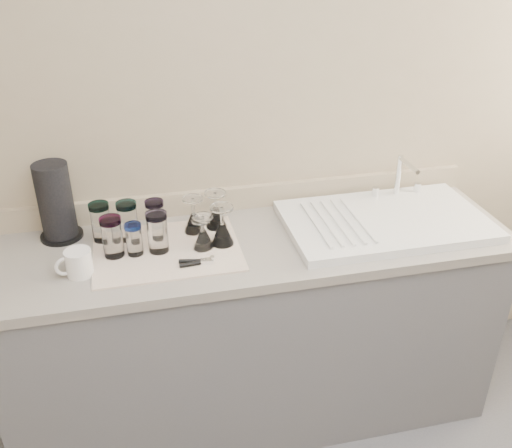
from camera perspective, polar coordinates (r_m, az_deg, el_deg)
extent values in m
cube|color=tan|center=(2.36, -1.79, 9.36)|extent=(3.50, 0.04, 2.50)
cube|color=slate|center=(2.51, -0.12, -10.90)|extent=(2.00, 0.60, 0.86)
cube|color=gray|center=(2.25, -0.13, -2.06)|extent=(2.06, 0.62, 0.04)
cube|color=white|center=(2.40, 12.77, 0.28)|extent=(0.82, 0.50, 0.03)
cylinder|color=silver|center=(2.57, 14.04, 4.79)|extent=(0.02, 0.02, 0.18)
cylinder|color=silver|center=(2.48, 15.05, 5.73)|extent=(0.02, 0.16, 0.02)
cylinder|color=silver|center=(2.56, 11.84, 3.19)|extent=(0.03, 0.03, 0.04)
cylinder|color=silver|center=(2.65, 15.81, 3.56)|extent=(0.03, 0.03, 0.04)
cube|color=white|center=(2.20, -8.89, -2.58)|extent=(0.55, 0.42, 0.01)
cylinder|color=white|center=(2.28, -15.23, -0.01)|extent=(0.07, 0.07, 0.14)
cylinder|color=#12927A|center=(2.24, -15.48, 1.73)|extent=(0.08, 0.08, 0.02)
cylinder|color=white|center=(2.26, -12.67, 0.07)|extent=(0.07, 0.07, 0.14)
cylinder|color=#34BBAF|center=(2.22, -12.88, 1.85)|extent=(0.08, 0.08, 0.02)
cylinder|color=white|center=(2.27, -10.01, 0.41)|extent=(0.07, 0.07, 0.13)
cylinder|color=#6D40AD|center=(2.24, -10.16, 2.05)|extent=(0.07, 0.07, 0.02)
cylinder|color=white|center=(2.16, -14.14, -1.48)|extent=(0.07, 0.07, 0.14)
cylinder|color=#D91C96|center=(2.12, -14.39, 0.35)|extent=(0.08, 0.08, 0.02)
cylinder|color=white|center=(2.16, -12.08, -1.67)|extent=(0.06, 0.06, 0.11)
cylinder|color=blue|center=(2.13, -12.25, -0.22)|extent=(0.06, 0.06, 0.02)
cylinder|color=white|center=(2.16, -9.79, -1.03)|extent=(0.08, 0.08, 0.14)
cylinder|color=#A688DD|center=(2.12, -9.97, 0.84)|extent=(0.08, 0.08, 0.02)
cone|color=white|center=(2.28, -6.22, 0.16)|extent=(0.08, 0.08, 0.08)
cylinder|color=white|center=(2.25, -6.31, 1.71)|extent=(0.01, 0.01, 0.06)
cylinder|color=white|center=(2.24, -6.36, 2.51)|extent=(0.08, 0.08, 0.01)
cone|color=white|center=(2.31, -4.01, 0.64)|extent=(0.09, 0.09, 0.08)
cylinder|color=white|center=(2.28, -4.07, 2.25)|extent=(0.01, 0.01, 0.06)
cylinder|color=white|center=(2.26, -4.11, 3.08)|extent=(0.09, 0.09, 0.01)
cone|color=white|center=(2.18, -5.23, -1.47)|extent=(0.07, 0.07, 0.07)
cylinder|color=white|center=(2.14, -5.30, -0.02)|extent=(0.01, 0.01, 0.06)
cylinder|color=white|center=(2.13, -5.34, 0.73)|extent=(0.07, 0.07, 0.01)
cone|color=white|center=(2.19, -3.38, -0.98)|extent=(0.09, 0.09, 0.08)
cylinder|color=white|center=(2.15, -3.44, 0.75)|extent=(0.01, 0.01, 0.07)
cylinder|color=white|center=(2.14, -3.47, 1.64)|extent=(0.09, 0.09, 0.01)
cone|color=white|center=(2.17, -5.44, -1.68)|extent=(0.07, 0.07, 0.06)
cylinder|color=white|center=(2.14, -5.51, -0.34)|extent=(0.01, 0.01, 0.05)
cylinder|color=white|center=(2.13, -5.54, 0.35)|extent=(0.07, 0.07, 0.01)
cube|color=silver|center=(2.09, -4.88, -3.72)|extent=(0.05, 0.03, 0.02)
cylinder|color=black|center=(2.08, -6.32, -3.97)|extent=(0.10, 0.02, 0.02)
cylinder|color=black|center=(2.09, -6.39, -3.71)|extent=(0.10, 0.04, 0.02)
cylinder|color=white|center=(2.11, -17.29, -3.72)|extent=(0.12, 0.12, 0.10)
torus|color=white|center=(2.10, -18.56, -4.03)|extent=(0.07, 0.03, 0.07)
cylinder|color=black|center=(2.39, -18.82, -1.07)|extent=(0.17, 0.17, 0.01)
cylinder|color=black|center=(2.32, -19.42, 2.26)|extent=(0.13, 0.13, 0.30)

